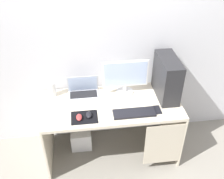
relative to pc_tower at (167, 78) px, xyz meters
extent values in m
plane|color=gray|center=(-0.59, -0.07, -0.95)|extent=(8.00, 8.00, 0.00)
cube|color=silver|center=(-0.59, 0.30, 0.35)|extent=(4.00, 0.04, 2.60)
cube|color=beige|center=(-0.59, -0.07, -0.24)|extent=(1.44, 0.67, 0.03)
cube|color=beige|center=(-1.30, -0.07, -0.60)|extent=(0.02, 0.67, 0.69)
cube|color=beige|center=(0.12, -0.07, -0.60)|extent=(0.02, 0.67, 0.69)
cube|color=beige|center=(-0.09, -0.40, -0.57)|extent=(0.40, 0.01, 0.55)
cube|color=#232326|center=(0.00, 0.00, 0.00)|extent=(0.19, 0.45, 0.45)
cylinder|color=white|center=(-0.42, 0.11, -0.22)|extent=(0.19, 0.19, 0.01)
cylinder|color=white|center=(-0.42, 0.11, -0.17)|extent=(0.04, 0.04, 0.08)
cube|color=white|center=(-0.42, 0.10, 0.02)|extent=(0.48, 0.02, 0.30)
cube|color=#B2C6EA|center=(-0.42, 0.09, 0.02)|extent=(0.45, 0.00, 0.27)
cube|color=#B7BCC6|center=(-0.88, 0.09, -0.22)|extent=(0.33, 0.21, 0.01)
cube|color=black|center=(-0.88, 0.11, -0.21)|extent=(0.29, 0.13, 0.00)
cube|color=#B7BCC6|center=(-0.88, 0.18, -0.11)|extent=(0.33, 0.05, 0.20)
cube|color=#ADC1E5|center=(-0.88, 0.17, -0.11)|extent=(0.31, 0.04, 0.18)
cylinder|color=white|center=(-1.21, 0.15, -0.14)|extent=(0.08, 0.08, 0.17)
cube|color=black|center=(-0.39, -0.27, -0.21)|extent=(0.42, 0.14, 0.02)
cube|color=black|center=(-0.89, -0.26, -0.22)|extent=(0.26, 0.20, 0.00)
ellipsoid|color=black|center=(-0.84, -0.25, -0.20)|extent=(0.06, 0.10, 0.03)
ellipsoid|color=#B23333|center=(-0.94, -0.27, -0.20)|extent=(0.06, 0.10, 0.03)
cube|color=black|center=(-0.15, -0.24, -0.22)|extent=(0.07, 0.13, 0.01)
cube|color=white|center=(-0.95, 0.06, -0.83)|extent=(0.24, 0.24, 0.24)
camera|label=1|loc=(-0.87, -2.23, 1.51)|focal=42.51mm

